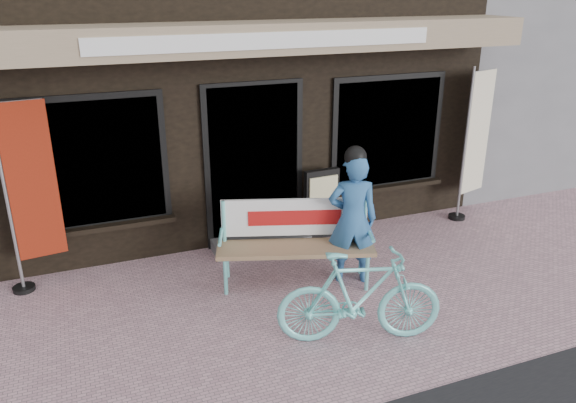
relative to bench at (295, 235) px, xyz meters
name	(u,v)px	position (x,y,z in m)	size (l,w,h in m)	color
ground	(313,313)	(-0.10, -0.77, -0.58)	(70.00, 70.00, 0.00)	#C496A2
storefront	(196,6)	(-0.10, 4.19, 2.41)	(7.00, 6.77, 6.00)	black
neighbor_right_near	(560,9)	(8.40, 4.73, 2.22)	(10.00, 7.00, 5.60)	slate
bench	(295,235)	(0.00, 0.00, 0.00)	(1.88, 1.00, 0.99)	#72DFDB
person	(353,217)	(0.62, -0.24, 0.24)	(0.67, 0.55, 1.67)	#2E639F
bicycle	(360,297)	(0.12, -1.37, -0.09)	(0.46, 1.62, 0.98)	#72DFDB
nobori_red	(29,193)	(-2.81, 0.94, 0.59)	(0.67, 0.28, 2.27)	gray
nobori_cream	(475,141)	(3.22, 0.91, 0.59)	(0.67, 0.32, 2.27)	gray
menu_stand	(322,203)	(0.79, 0.98, -0.07)	(0.50, 0.14, 1.00)	black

